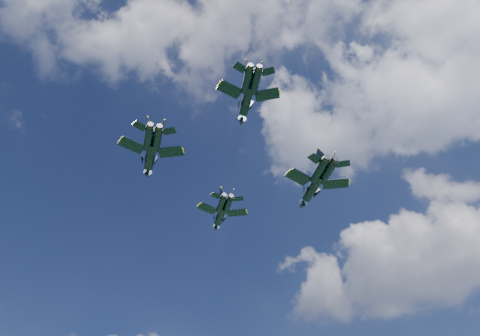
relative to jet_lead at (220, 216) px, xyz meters
name	(u,v)px	position (x,y,z in m)	size (l,w,h in m)	color
jet_lead	(220,216)	(0.00, 0.00, 0.00)	(13.13, 12.39, 3.48)	black
jet_left	(150,157)	(2.07, -24.78, -2.27)	(13.97, 13.14, 3.69)	black
jet_right	(312,189)	(22.24, 0.88, -1.58)	(15.89, 14.62, 4.16)	black
jet_slot	(246,102)	(22.68, -23.82, 0.70)	(12.23, 12.49, 3.36)	black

